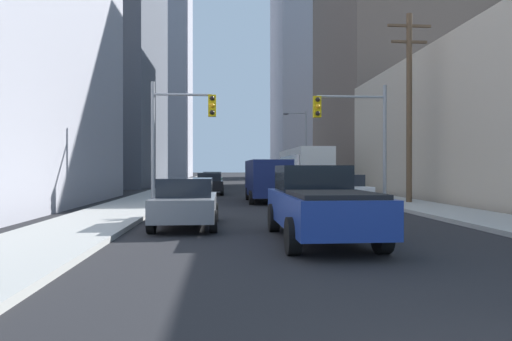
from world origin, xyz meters
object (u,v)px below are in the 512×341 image
object	(u,v)px
cargo_van_navy	(267,178)
sedan_black	(210,184)
traffic_signal_near_right	(354,124)
sedan_white	(342,190)
sedan_green	(213,180)
sedan_grey	(186,202)
traffic_signal_near_left	(180,123)
city_bus	(303,167)
pickup_truck_blue	(319,203)

from	to	relation	value
cargo_van_navy	sedan_black	size ratio (longest dim) A/B	1.25
sedan_black	traffic_signal_near_right	bearing A→B (deg)	-51.37
sedan_white	traffic_signal_near_right	distance (m)	3.32
sedan_white	sedan_green	xyz separation A→B (m)	(-6.86, 18.82, 0.00)
sedan_grey	sedan_black	bearing A→B (deg)	89.22
sedan_black	sedan_green	bearing A→B (deg)	90.06
sedan_grey	sedan_green	xyz separation A→B (m)	(0.22, 26.56, 0.00)
sedan_grey	sedan_white	size ratio (longest dim) A/B	0.99
traffic_signal_near_right	sedan_green	bearing A→B (deg)	111.63
sedan_grey	sedan_white	distance (m)	10.49
cargo_van_navy	traffic_signal_near_left	bearing A→B (deg)	-153.92
city_bus	sedan_grey	xyz separation A→B (m)	(-7.83, -22.41, -1.16)
sedan_white	pickup_truck_blue	bearing A→B (deg)	-108.55
city_bus	sedan_green	distance (m)	8.74
sedan_black	cargo_van_navy	bearing A→B (deg)	-65.12
pickup_truck_blue	sedan_black	bearing A→B (deg)	99.49
cargo_van_navy	sedan_grey	bearing A→B (deg)	-109.56
cargo_van_navy	sedan_green	distance (m)	16.94
sedan_grey	sedan_black	world-z (taller)	same
sedan_green	traffic_signal_near_right	bearing A→B (deg)	-68.37
pickup_truck_blue	sedan_grey	size ratio (longest dim) A/B	1.29
sedan_black	sedan_grey	bearing A→B (deg)	-90.78
traffic_signal_near_right	city_bus	bearing A→B (deg)	89.37
pickup_truck_blue	sedan_black	distance (m)	20.13
sedan_white	traffic_signal_near_left	distance (m)	8.63
city_bus	cargo_van_navy	bearing A→B (deg)	-109.02
sedan_white	sedan_black	size ratio (longest dim) A/B	1.01
city_bus	traffic_signal_near_left	distance (m)	17.18
sedan_grey	pickup_truck_blue	bearing A→B (deg)	-37.97
sedan_black	sedan_green	distance (m)	9.48
city_bus	sedan_white	distance (m)	14.74
sedan_grey	traffic_signal_near_left	xyz separation A→B (m)	(-0.92, 7.77, 3.24)
sedan_grey	city_bus	bearing A→B (deg)	70.74
pickup_truck_blue	traffic_signal_near_left	xyz separation A→B (m)	(-4.48, 10.54, 3.08)
pickup_truck_blue	traffic_signal_near_right	size ratio (longest dim) A/B	0.90
sedan_grey	sedan_green	size ratio (longest dim) A/B	0.99
pickup_truck_blue	city_bus	bearing A→B (deg)	80.36
pickup_truck_blue	traffic_signal_near_right	distance (m)	11.74
pickup_truck_blue	sedan_black	world-z (taller)	pickup_truck_blue
sedan_black	pickup_truck_blue	bearing A→B (deg)	-80.51
sedan_black	traffic_signal_near_left	xyz separation A→B (m)	(-1.16, -9.31, 3.24)
sedan_white	traffic_signal_near_left	world-z (taller)	traffic_signal_near_left
sedan_grey	sedan_green	distance (m)	26.56
traffic_signal_near_left	traffic_signal_near_right	size ratio (longest dim) A/B	1.00
cargo_van_navy	traffic_signal_near_right	size ratio (longest dim) A/B	0.88
cargo_van_navy	sedan_white	xyz separation A→B (m)	(3.54, -2.22, -0.52)
sedan_black	city_bus	bearing A→B (deg)	35.06
traffic_signal_near_left	sedan_green	bearing A→B (deg)	86.51
pickup_truck_blue	sedan_white	xyz separation A→B (m)	(3.53, 10.51, -0.16)
city_bus	traffic_signal_near_left	size ratio (longest dim) A/B	1.92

